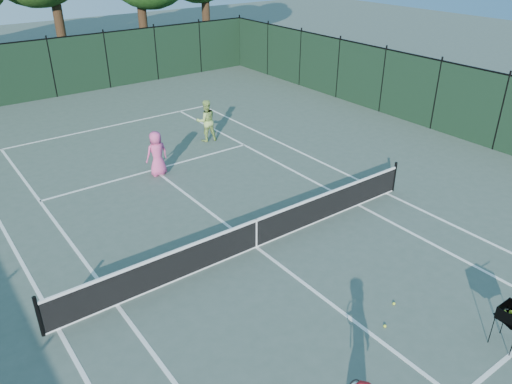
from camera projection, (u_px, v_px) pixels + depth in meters
ground at (256, 247)px, 13.98m from camera, size 90.00×90.00×0.00m
sideline_doubles_left at (58, 329)px, 11.09m from camera, size 0.10×23.77×0.01m
sideline_doubles_right at (386, 193)px, 16.87m from camera, size 0.10×23.77×0.01m
sideline_singles_left at (117, 305)px, 11.81m from camera, size 0.10×23.77×0.01m
sideline_singles_right at (358, 205)px, 16.15m from camera, size 0.10×23.77×0.01m
baseline_far at (99, 128)px, 22.45m from camera, size 10.97×0.10×0.01m
service_line_far at (154, 170)px, 18.54m from camera, size 8.23×0.10×0.01m
center_service_line at (256, 247)px, 13.98m from camera, size 0.10×12.80×0.01m
tennis_net at (256, 233)px, 13.76m from camera, size 11.69×0.09×1.06m
fence_far at (52, 69)px, 26.12m from camera, size 24.00×0.05×3.00m
fence_right at (501, 114)px, 19.62m from camera, size 0.05×36.00×3.00m
player_pink at (157, 154)px, 17.81m from camera, size 0.81×0.53×1.65m
player_green at (206, 121)px, 20.77m from camera, size 0.97×0.83×1.76m
loose_ball_near_cart at (385, 326)px, 11.13m from camera, size 0.07×0.07×0.07m
loose_ball_midcourt at (394, 304)px, 11.80m from camera, size 0.07×0.07×0.07m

